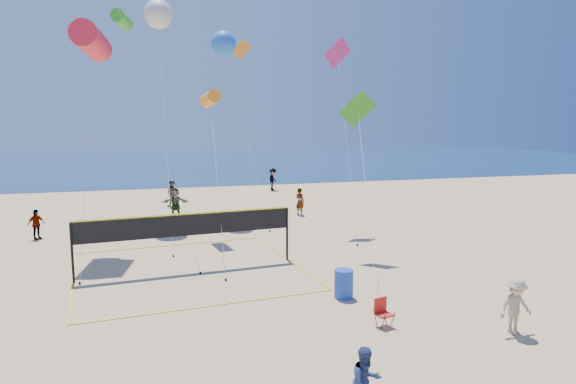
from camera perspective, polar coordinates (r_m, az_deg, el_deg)
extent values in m
cube|color=navy|center=(72.34, -13.58, 3.07)|extent=(140.00, 50.00, 0.03)
imported|color=navy|center=(11.81, 8.65, -20.19)|extent=(0.87, 0.74, 1.57)
imported|color=tan|center=(16.94, 23.98, -11.54)|extent=(1.13, 0.70, 1.70)
imported|color=gray|center=(30.10, -26.20, -3.24)|extent=(0.95, 0.92, 1.59)
imported|color=gray|center=(33.76, -12.40, -1.16)|extent=(1.79, 0.83, 1.86)
imported|color=gray|center=(33.62, 1.33, -1.07)|extent=(0.73, 0.78, 1.79)
imported|color=gray|center=(37.48, -12.68, -0.21)|extent=(1.13, 1.03, 1.89)
imported|color=gray|center=(44.90, -1.69, 1.41)|extent=(1.29, 1.43, 1.93)
cube|color=red|center=(16.45, 10.64, -13.25)|extent=(0.57, 0.54, 0.05)
cube|color=red|center=(16.49, 10.22, -12.22)|extent=(0.47, 0.17, 0.47)
cylinder|color=black|center=(16.28, 10.51, -14.14)|extent=(0.09, 0.24, 0.62)
cylinder|color=black|center=(16.52, 9.71, -13.78)|extent=(0.09, 0.24, 0.62)
cylinder|color=black|center=(16.51, 11.54, -13.84)|extent=(0.09, 0.24, 0.62)
cylinder|color=black|center=(16.75, 10.73, -13.48)|extent=(0.09, 0.24, 0.62)
cylinder|color=blue|center=(18.68, 6.21, -10.09)|extent=(0.87, 0.87, 1.02)
cylinder|color=black|center=(21.67, -22.86, -6.24)|extent=(0.10, 0.10, 2.38)
cylinder|color=black|center=(23.10, -0.11, -4.68)|extent=(0.10, 0.10, 2.38)
cube|color=black|center=(21.78, -11.16, -3.64)|extent=(8.88, 0.93, 0.89)
cube|color=#FFF61A|center=(21.69, -11.19, -2.41)|extent=(8.88, 0.94, 0.06)
cube|color=#FFF61A|center=(18.11, -8.46, -12.42)|extent=(9.08, 0.98, 0.02)
cube|color=#FFF61A|center=(26.51, -12.73, -5.80)|extent=(9.08, 0.98, 0.02)
cylinder|color=red|center=(26.51, -21.02, 15.37)|extent=(1.71, 3.14, 1.63)
cylinder|color=silver|center=(23.51, -21.53, 4.27)|extent=(0.39, 5.72, 9.84)
cylinder|color=black|center=(21.61, -22.14, -9.38)|extent=(0.08, 0.08, 0.10)
cylinder|color=silver|center=(24.00, -15.26, 9.32)|extent=(3.61, 6.82, 13.76)
cylinder|color=black|center=(21.63, -9.71, -8.85)|extent=(0.08, 0.08, 0.10)
cylinder|color=orange|center=(27.64, -8.62, 10.22)|extent=(0.98, 1.82, 0.95)
cylinder|color=silver|center=(23.77, -7.90, 1.74)|extent=(0.51, 8.03, 7.30)
cylinder|color=black|center=(20.61, -6.93, -9.66)|extent=(0.08, 0.08, 0.10)
cube|color=green|center=(24.04, 7.76, 9.12)|extent=(1.63, 0.67, 1.73)
cylinder|color=silver|center=(20.75, 8.69, -0.06)|extent=(2.01, 6.81, 6.72)
cylinder|color=black|center=(18.18, 9.93, -12.24)|extent=(0.08, 0.08, 0.10)
cube|color=#CB3075|center=(29.99, 5.51, 15.13)|extent=(1.81, 0.40, 1.82)
cylinder|color=silver|center=(27.54, 6.56, 5.39)|extent=(0.56, 4.68, 9.91)
cylinder|color=black|center=(26.04, 7.72, -5.84)|extent=(0.08, 0.08, 0.10)
sphere|color=silver|center=(32.54, -14.22, 18.59)|extent=(1.96, 1.96, 1.67)
cylinder|color=silver|center=(27.77, -13.51, 7.68)|extent=(0.09, 8.48, 12.28)
cylinder|color=black|center=(24.38, -12.62, -6.96)|extent=(0.08, 0.08, 0.10)
sphere|color=blue|center=(32.72, -7.18, 16.07)|extent=(1.83, 1.83, 1.51)
cylinder|color=silver|center=(30.27, -4.73, 6.51)|extent=(1.75, 4.69, 10.78)
cylinder|color=black|center=(28.86, -2.06, -4.36)|extent=(0.08, 0.08, 0.10)
cylinder|color=green|center=(34.07, -17.99, 17.74)|extent=(1.28, 2.08, 1.06)
cylinder|color=silver|center=(31.48, -19.30, 7.38)|extent=(1.80, 4.32, 12.14)
cylinder|color=black|center=(30.09, -20.72, -4.38)|extent=(0.08, 0.08, 0.10)
cube|color=orange|center=(34.86, -5.17, 15.52)|extent=(1.20, 0.64, 1.33)
cylinder|color=silver|center=(32.32, -2.85, 6.59)|extent=(1.64, 4.99, 10.72)
cylinder|color=black|center=(30.75, -0.30, -3.56)|extent=(0.08, 0.08, 0.10)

